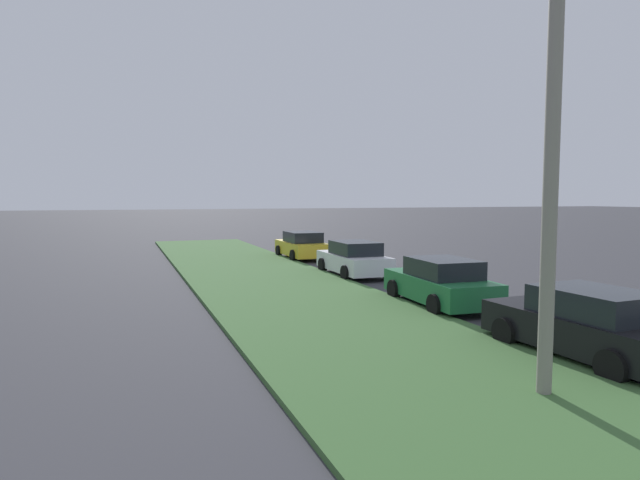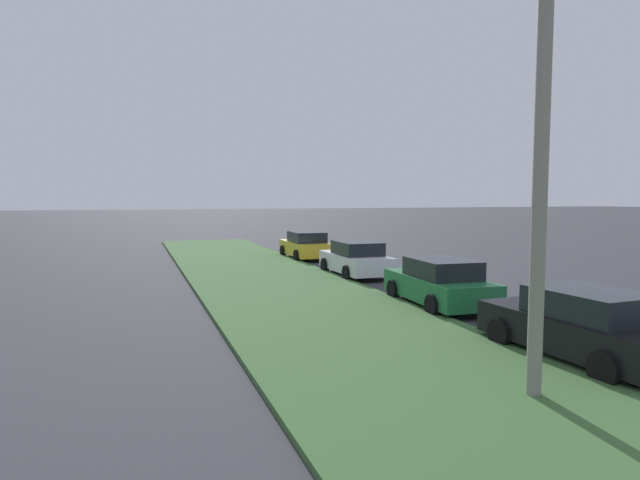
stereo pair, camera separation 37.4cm
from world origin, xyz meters
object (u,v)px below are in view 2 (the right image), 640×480
parked_car_green (439,283)px  parked_car_yellow (306,246)px  parked_car_white (356,259)px  parked_car_black (583,326)px  streetlight (562,130)px

parked_car_green → parked_car_yellow: size_ratio=1.02×
parked_car_yellow → parked_car_white: bearing=-179.4°
parked_car_yellow → parked_car_black: bearing=179.5°
parked_car_green → parked_car_yellow: (13.48, -0.03, 0.00)m
parked_car_white → streetlight: 14.64m
parked_car_yellow → streetlight: streetlight is taller
parked_car_black → parked_car_white: bearing=-3.8°
parked_car_yellow → streetlight: 21.16m
parked_car_green → parked_car_yellow: 13.48m
parked_car_black → streetlight: 4.52m
parked_car_white → parked_car_yellow: 6.75m
parked_car_black → parked_car_yellow: bearing=-3.1°
parked_car_black → parked_car_white: (12.43, -0.26, 0.00)m
parked_car_green → parked_car_white: same height
parked_car_yellow → streetlight: bearing=173.6°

